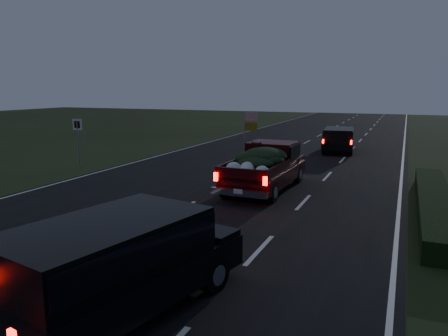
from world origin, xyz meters
The scene contains 7 objects.
ground centered at (0.00, 0.00, 0.00)m, with size 120.00×120.00×0.00m, color black.
road_asphalt centered at (0.00, 0.00, 0.01)m, with size 14.00×120.00×0.02m, color black.
hedge_row centered at (7.80, 3.00, 0.30)m, with size 1.00×10.00×0.60m, color black.
route_sign centered at (-8.50, 5.00, 1.66)m, with size 0.55×0.08×2.50m.
pickup_truck centered at (1.72, 3.97, 1.03)m, with size 2.11×5.28×2.75m.
lead_suv centered at (2.90, 15.63, 0.93)m, with size 2.19×4.43×1.23m.
rear_suv centered at (2.18, -6.53, 1.09)m, with size 3.07×5.33×1.44m.
Camera 1 is at (6.77, -12.42, 4.02)m, focal length 35.00 mm.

